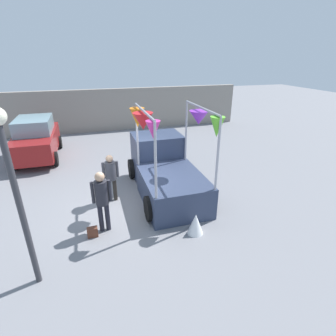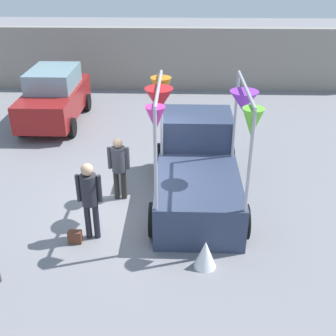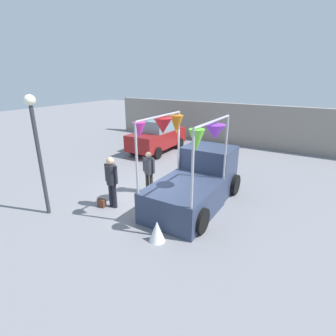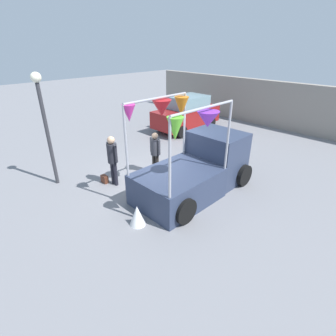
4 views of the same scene
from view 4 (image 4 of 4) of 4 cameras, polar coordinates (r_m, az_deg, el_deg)
name	(u,v)px [view 4 (image 4 of 4)]	position (r m, az deg, el deg)	size (l,w,h in m)	color
ground_plane	(156,180)	(9.61, -2.58, -2.66)	(60.00, 60.00, 0.00)	slate
vendor_truck	(199,165)	(8.75, 6.71, 0.56)	(2.38, 4.03, 3.13)	#2D3851
parked_car	(187,113)	(15.14, 4.09, 11.84)	(1.88, 4.00, 1.88)	maroon
person_customer	(112,156)	(9.07, -12.01, 2.58)	(0.53, 0.34, 1.78)	black
person_vendor	(155,150)	(9.72, -2.80, 4.03)	(0.53, 0.34, 1.63)	#2D2823
handbag	(105,179)	(9.66, -13.63, -2.35)	(0.28, 0.16, 0.28)	#592D1E
street_lamp	(44,115)	(9.41, -25.45, 10.44)	(0.32, 0.32, 3.77)	#333338
brick_boundary_wall	(278,105)	(16.68, 22.76, 12.51)	(18.00, 0.36, 2.60)	gray
folded_kite_bundle_white	(137,215)	(7.31, -6.70, -10.21)	(0.44, 0.44, 0.60)	white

